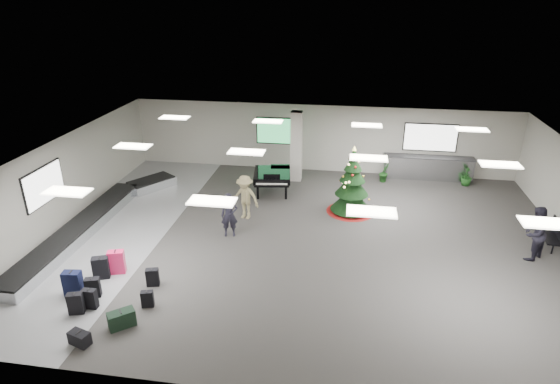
% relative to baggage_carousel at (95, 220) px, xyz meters
% --- Properties ---
extents(ground, '(18.00, 18.00, 0.00)m').
position_rel_baggage_carousel_xyz_m(ground, '(7.84, 0.08, -0.21)').
color(ground, '#393734').
rests_on(ground, ground).
extents(room_envelope, '(18.02, 14.02, 3.21)m').
position_rel_baggage_carousel_xyz_m(room_envelope, '(7.46, 0.75, 2.12)').
color(room_envelope, '#B2AEA2').
rests_on(room_envelope, ground).
extents(baggage_carousel, '(2.28, 9.71, 0.43)m').
position_rel_baggage_carousel_xyz_m(baggage_carousel, '(0.00, 0.00, 0.00)').
color(baggage_carousel, silver).
rests_on(baggage_carousel, ground).
extents(service_counter, '(4.05, 0.65, 1.08)m').
position_rel_baggage_carousel_xyz_m(service_counter, '(12.84, 6.73, 0.33)').
color(service_counter, silver).
rests_on(service_counter, ground).
extents(suitcase_0, '(0.45, 0.33, 0.64)m').
position_rel_baggage_carousel_xyz_m(suitcase_0, '(2.17, -4.95, 0.10)').
color(suitcase_0, black).
rests_on(suitcase_0, ground).
extents(suitcase_1, '(0.38, 0.20, 0.61)m').
position_rel_baggage_carousel_xyz_m(suitcase_1, '(2.43, -4.67, 0.08)').
color(suitcase_1, black).
rests_on(suitcase_1, ground).
extents(pink_suitcase, '(0.54, 0.40, 0.78)m').
position_rel_baggage_carousel_xyz_m(pink_suitcase, '(2.34, -2.91, 0.17)').
color(pink_suitcase, '#DD1C52').
rests_on(pink_suitcase, ground).
extents(suitcase_3, '(0.41, 0.29, 0.57)m').
position_rel_baggage_carousel_xyz_m(suitcase_3, '(3.69, -3.39, 0.06)').
color(suitcase_3, black).
rests_on(suitcase_3, ground).
extents(navy_suitcase, '(0.54, 0.36, 0.80)m').
position_rel_baggage_carousel_xyz_m(navy_suitcase, '(1.67, -4.21, 0.18)').
color(navy_suitcase, black).
rests_on(navy_suitcase, ground).
extents(suitcase_5, '(0.45, 0.33, 0.62)m').
position_rel_baggage_carousel_xyz_m(suitcase_5, '(2.25, -4.18, 0.09)').
color(suitcase_5, black).
rests_on(suitcase_5, ground).
extents(green_duffel, '(0.74, 0.69, 0.47)m').
position_rel_baggage_carousel_xyz_m(green_duffel, '(3.64, -5.27, 0.01)').
color(green_duffel, black).
rests_on(green_duffel, ground).
extents(suitcase_7, '(0.37, 0.25, 0.50)m').
position_rel_baggage_carousel_xyz_m(suitcase_7, '(3.95, -4.37, 0.03)').
color(suitcase_7, black).
rests_on(suitcase_7, ground).
extents(suitcase_8, '(0.54, 0.43, 0.73)m').
position_rel_baggage_carousel_xyz_m(suitcase_8, '(2.00, -3.25, 0.14)').
color(suitcase_8, black).
rests_on(suitcase_8, ground).
extents(black_duffel, '(0.59, 0.43, 0.36)m').
position_rel_baggage_carousel_xyz_m(black_duffel, '(2.91, -6.06, -0.04)').
color(black_duffel, black).
rests_on(black_duffel, ground).
extents(christmas_tree, '(1.91, 1.91, 2.72)m').
position_rel_baggage_carousel_xyz_m(christmas_tree, '(9.40, 2.63, 0.72)').
color(christmas_tree, maroon).
rests_on(christmas_tree, ground).
extents(grand_piano, '(1.76, 2.14, 1.11)m').
position_rel_baggage_carousel_xyz_m(grand_piano, '(6.02, 3.96, 0.58)').
color(grand_piano, black).
rests_on(grand_piano, ground).
extents(bench, '(0.62, 1.44, 0.89)m').
position_rel_baggage_carousel_xyz_m(bench, '(16.24, 0.94, 0.29)').
color(bench, black).
rests_on(bench, ground).
extents(traveler_a, '(0.66, 0.51, 1.61)m').
position_rel_baggage_carousel_xyz_m(traveler_a, '(5.18, -0.03, 0.59)').
color(traveler_a, black).
rests_on(traveler_a, ground).
extents(traveler_b, '(1.24, 0.89, 1.73)m').
position_rel_baggage_carousel_xyz_m(traveler_b, '(5.41, 1.43, 0.65)').
color(traveler_b, '#998C5E').
rests_on(traveler_b, ground).
extents(traveler_bench, '(1.12, 1.12, 1.83)m').
position_rel_baggage_carousel_xyz_m(traveler_bench, '(15.25, -0.03, 0.70)').
color(traveler_bench, black).
rests_on(traveler_bench, ground).
extents(potted_plant_left, '(0.62, 0.64, 0.90)m').
position_rel_baggage_carousel_xyz_m(potted_plant_left, '(10.85, 6.06, 0.24)').
color(potted_plant_left, '#144018').
rests_on(potted_plant_left, ground).
extents(potted_plant_right, '(0.60, 0.60, 0.88)m').
position_rel_baggage_carousel_xyz_m(potted_plant_right, '(14.48, 6.18, 0.23)').
color(potted_plant_right, '#144018').
rests_on(potted_plant_right, ground).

